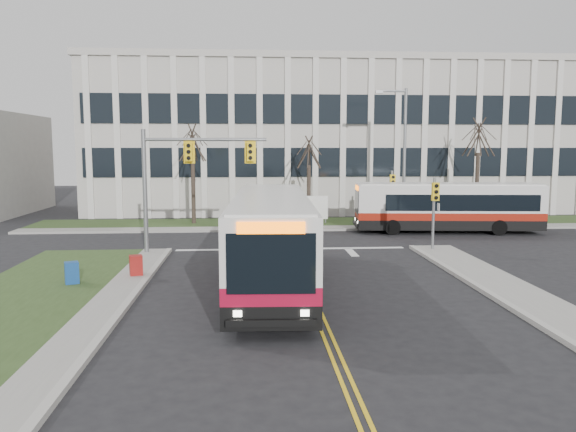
# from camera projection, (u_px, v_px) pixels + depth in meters

# --- Properties ---
(ground) EXTENTS (120.00, 120.00, 0.00)m
(ground) POSITION_uv_depth(u_px,v_px,m) (307.00, 287.00, 21.39)
(ground) COLOR black
(ground) RESTS_ON ground
(sidewalk_west) EXTENTS (1.20, 26.00, 0.14)m
(sidewalk_west) POSITION_uv_depth(u_px,v_px,m) (81.00, 333.00, 15.94)
(sidewalk_west) COLOR #9E9B93
(sidewalk_west) RESTS_ON ground
(sidewalk_east) EXTENTS (2.00, 26.00, 0.14)m
(sidewalk_east) POSITION_uv_depth(u_px,v_px,m) (571.00, 322.00, 16.95)
(sidewalk_east) COLOR #9E9B93
(sidewalk_east) RESTS_ON ground
(sidewalk_cross) EXTENTS (44.00, 1.60, 0.14)m
(sidewalk_cross) POSITION_uv_depth(u_px,v_px,m) (359.00, 228.00, 36.78)
(sidewalk_cross) COLOR #9E9B93
(sidewalk_cross) RESTS_ON ground
(building_lawn) EXTENTS (44.00, 5.00, 0.12)m
(building_lawn) POSITION_uv_depth(u_px,v_px,m) (351.00, 222.00, 39.55)
(building_lawn) COLOR #2F451D
(building_lawn) RESTS_ON ground
(office_building) EXTENTS (40.00, 16.00, 12.00)m
(office_building) POSITION_uv_depth(u_px,v_px,m) (328.00, 140.00, 50.72)
(office_building) COLOR #B6B2A8
(office_building) RESTS_ON ground
(mast_arm_signal) EXTENTS (6.11, 0.38, 6.20)m
(mast_arm_signal) POSITION_uv_depth(u_px,v_px,m) (179.00, 169.00, 27.58)
(mast_arm_signal) COLOR slate
(mast_arm_signal) RESTS_ON ground
(signal_pole_near) EXTENTS (0.34, 0.39, 3.80)m
(signal_pole_near) POSITION_uv_depth(u_px,v_px,m) (434.00, 203.00, 28.42)
(signal_pole_near) COLOR slate
(signal_pole_near) RESTS_ON ground
(signal_pole_far) EXTENTS (0.34, 0.39, 3.80)m
(signal_pole_far) POSITION_uv_depth(u_px,v_px,m) (392.00, 191.00, 36.83)
(signal_pole_far) COLOR slate
(signal_pole_far) RESTS_ON ground
(streetlight) EXTENTS (2.15, 0.25, 9.20)m
(streetlight) POSITION_uv_depth(u_px,v_px,m) (402.00, 149.00, 37.36)
(streetlight) COLOR slate
(streetlight) RESTS_ON ground
(directory_sign) EXTENTS (1.50, 0.12, 2.00)m
(directory_sign) POSITION_uv_depth(u_px,v_px,m) (317.00, 208.00, 38.75)
(directory_sign) COLOR slate
(directory_sign) RESTS_ON ground
(tree_left) EXTENTS (1.80, 1.80, 7.70)m
(tree_left) POSITION_uv_depth(u_px,v_px,m) (192.00, 145.00, 38.13)
(tree_left) COLOR #42352B
(tree_left) RESTS_ON ground
(tree_mid) EXTENTS (1.80, 1.80, 6.82)m
(tree_mid) POSITION_uv_depth(u_px,v_px,m) (309.00, 154.00, 38.96)
(tree_mid) COLOR #42352B
(tree_mid) RESTS_ON ground
(tree_right) EXTENTS (1.80, 1.80, 8.25)m
(tree_right) POSITION_uv_depth(u_px,v_px,m) (479.00, 139.00, 39.47)
(tree_right) COLOR #42352B
(tree_right) RESTS_ON ground
(bus_main) EXTENTS (3.30, 12.97, 3.43)m
(bus_main) POSITION_uv_depth(u_px,v_px,m) (271.00, 242.00, 21.49)
(bus_main) COLOR silver
(bus_main) RESTS_ON ground
(bus_cross) EXTENTS (11.56, 3.56, 3.03)m
(bus_cross) POSITION_uv_depth(u_px,v_px,m) (448.00, 209.00, 35.12)
(bus_cross) COLOR silver
(bus_cross) RESTS_ON ground
(newspaper_box_blue) EXTENTS (0.63, 0.60, 0.95)m
(newspaper_box_blue) POSITION_uv_depth(u_px,v_px,m) (72.00, 274.00, 21.50)
(newspaper_box_blue) COLOR navy
(newspaper_box_blue) RESTS_ON ground
(newspaper_box_red) EXTENTS (0.61, 0.57, 0.95)m
(newspaper_box_red) POSITION_uv_depth(u_px,v_px,m) (136.00, 267.00, 22.83)
(newspaper_box_red) COLOR maroon
(newspaper_box_red) RESTS_ON ground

